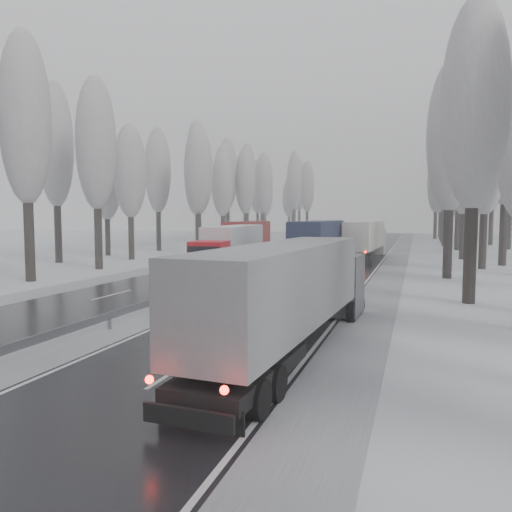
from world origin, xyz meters
The scene contains 56 objects.
ground centered at (0.00, 0.00, 0.00)m, with size 260.00×260.00×0.00m, color silver.
carriageway_right centered at (5.25, 30.00, 0.01)m, with size 7.50×200.00×0.03m, color black.
carriageway_left centered at (-5.25, 30.00, 0.01)m, with size 7.50×200.00×0.03m, color black.
median_slush centered at (0.00, 30.00, 0.02)m, with size 3.00×200.00×0.04m, color #9FA3A7.
shoulder_right centered at (10.20, 30.00, 0.02)m, with size 2.40×200.00×0.04m, color #9FA3A7.
shoulder_left centered at (-10.20, 30.00, 0.02)m, with size 2.40×200.00×0.04m, color #9FA3A7.
median_guardrail centered at (0.00, 29.99, 0.60)m, with size 0.12×200.00×0.76m.
tree_16 centered at (15.04, 15.67, 10.67)m, with size 3.60×3.60×16.53m.
tree_18 centered at (14.51, 27.03, 10.70)m, with size 3.60×3.60×16.58m.
tree_20 centered at (17.90, 35.17, 10.14)m, with size 3.60×3.60×15.71m.
tree_21 centered at (20.12, 39.17, 12.00)m, with size 3.60×3.60×18.62m.
tree_22 centered at (17.02, 45.60, 10.24)m, with size 3.60×3.60×15.86m.
tree_24 centered at (17.90, 51.02, 13.19)m, with size 3.60×3.60×20.49m.
tree_26 centered at (17.56, 61.27, 12.10)m, with size 3.60×3.60×18.78m.
tree_27 centered at (24.72, 65.27, 11.36)m, with size 3.60×3.60×17.62m.
tree_28 centered at (16.34, 71.95, 12.64)m, with size 3.60×3.60×19.62m.
tree_29 centered at (23.71, 75.95, 11.67)m, with size 3.60×3.60×18.11m.
tree_30 centered at (16.56, 81.70, 11.52)m, with size 3.60×3.60×17.86m.
tree_31 centered at (22.48, 85.70, 11.97)m, with size 3.60×3.60×18.58m.
tree_32 centered at (16.63, 89.21, 11.18)m, with size 3.60×3.60×17.33m.
tree_33 centered at (19.77, 93.21, 9.26)m, with size 3.60×3.60×14.33m.
tree_34 centered at (15.73, 96.32, 11.37)m, with size 3.60×3.60×17.63m.
tree_35 centered at (24.94, 100.32, 11.77)m, with size 3.60×3.60×18.25m.
tree_36 centered at (17.04, 106.16, 13.02)m, with size 3.60×3.60×20.23m.
tree_37 centered at (24.02, 110.16, 10.56)m, with size 3.60×3.60×16.37m.
tree_38 centered at (18.73, 116.73, 11.59)m, with size 3.60×3.60×17.97m.
tree_39 centered at (21.55, 120.73, 10.45)m, with size 3.60×3.60×16.19m.
tree_56 centered at (-14.71, 15.70, 11.68)m, with size 3.60×3.60×18.12m.
tree_58 centered at (-15.13, 24.57, 11.10)m, with size 3.60×3.60×17.21m.
tree_59 centered at (-22.80, 28.57, 11.87)m, with size 3.60×3.60×18.41m.
tree_60 centered at (-17.75, 34.20, 9.59)m, with size 3.60×3.60×14.84m.
tree_61 centered at (-23.52, 38.20, 9.02)m, with size 3.60×3.60×13.95m.
tree_62 centered at (-13.94, 43.73, 10.36)m, with size 3.60×3.60×16.04m.
tree_63 centered at (-21.85, 47.73, 10.89)m, with size 3.60×3.60×16.88m.
tree_64 centered at (-18.26, 52.71, 9.96)m, with size 3.60×3.60×15.42m.
tree_65 centered at (-20.05, 56.71, 12.55)m, with size 3.60×3.60×19.48m.
tree_66 centered at (-18.16, 62.35, 9.84)m, with size 3.60×3.60×15.23m.
tree_67 centered at (-19.54, 66.35, 11.03)m, with size 3.60×3.60×17.09m.
tree_68 centered at (-16.58, 69.11, 10.75)m, with size 3.60×3.60×16.65m.
tree_69 centered at (-21.42, 73.11, 12.46)m, with size 3.60×3.60×19.35m.
tree_70 centered at (-16.33, 79.19, 11.03)m, with size 3.60×3.60×17.09m.
tree_71 centered at (-21.09, 83.19, 12.63)m, with size 3.60×3.60×19.61m.
tree_72 centered at (-18.93, 88.54, 9.76)m, with size 3.60×3.60×15.11m.
tree_73 centered at (-21.82, 92.54, 11.11)m, with size 3.60×3.60×17.22m.
tree_74 centered at (-15.07, 99.33, 12.67)m, with size 3.60×3.60×19.68m.
tree_75 centered at (-24.20, 103.33, 11.99)m, with size 3.60×3.60×18.60m.
tree_76 centered at (-14.05, 108.72, 11.95)m, with size 3.60×3.60×18.55m.
tree_77 centered at (-19.66, 112.72, 9.26)m, with size 3.60×3.60×14.32m.
tree_78 centered at (-17.56, 115.31, 12.59)m, with size 3.60×3.60×19.55m.
tree_79 centered at (-20.33, 119.31, 11.01)m, with size 3.60×3.60×17.07m.
truck_grey_tarp centered at (8.19, 3.16, 2.25)m, with size 3.28×15.14×3.86m.
truck_blue_box centered at (3.86, 31.33, 2.54)m, with size 2.94×17.00×4.35m.
truck_cream_box centered at (6.97, 41.94, 2.45)m, with size 3.25×16.45×4.20m.
box_truck_distant centered at (4.62, 87.74, 1.27)m, with size 2.82×6.86×2.49m.
truck_red_white centered at (-2.31, 24.77, 2.31)m, with size 4.25×15.60×3.97m.
truck_red_red centered at (-8.20, 44.96, 2.40)m, with size 3.01×16.08×4.10m.
Camera 1 is at (12.26, -13.79, 4.80)m, focal length 35.00 mm.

